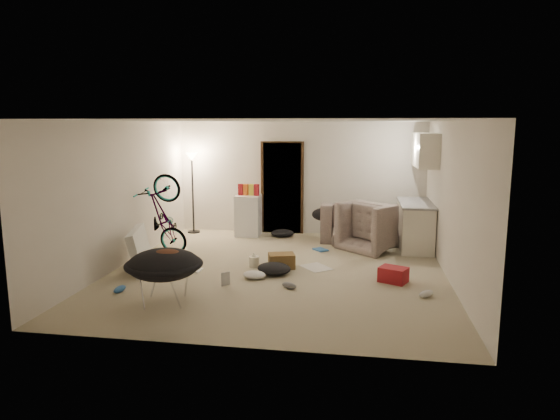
% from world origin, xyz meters
% --- Properties ---
extents(floor, '(5.50, 6.00, 0.02)m').
position_xyz_m(floor, '(0.00, 0.00, -0.01)').
color(floor, tan).
rests_on(floor, ground).
extents(ceiling, '(5.50, 6.00, 0.02)m').
position_xyz_m(ceiling, '(0.00, 0.00, 2.51)').
color(ceiling, white).
rests_on(ceiling, wall_back).
extents(wall_back, '(5.50, 0.02, 2.50)m').
position_xyz_m(wall_back, '(0.00, 3.01, 1.25)').
color(wall_back, silver).
rests_on(wall_back, floor).
extents(wall_front, '(5.50, 0.02, 2.50)m').
position_xyz_m(wall_front, '(0.00, -3.01, 1.25)').
color(wall_front, silver).
rests_on(wall_front, floor).
extents(wall_left, '(0.02, 6.00, 2.50)m').
position_xyz_m(wall_left, '(-2.76, 0.00, 1.25)').
color(wall_left, silver).
rests_on(wall_left, floor).
extents(wall_right, '(0.02, 6.00, 2.50)m').
position_xyz_m(wall_right, '(2.76, 0.00, 1.25)').
color(wall_right, silver).
rests_on(wall_right, floor).
extents(doorway, '(0.85, 0.10, 2.04)m').
position_xyz_m(doorway, '(-0.40, 2.97, 1.02)').
color(doorway, black).
rests_on(doorway, floor).
extents(door_trim, '(0.97, 0.04, 2.10)m').
position_xyz_m(door_trim, '(-0.40, 2.94, 1.02)').
color(door_trim, '#362313').
rests_on(door_trim, floor).
extents(floor_lamp, '(0.28, 0.28, 1.81)m').
position_xyz_m(floor_lamp, '(-2.40, 2.65, 1.31)').
color(floor_lamp, black).
rests_on(floor_lamp, floor).
extents(kitchen_counter, '(0.60, 1.50, 0.88)m').
position_xyz_m(kitchen_counter, '(2.43, 2.00, 0.44)').
color(kitchen_counter, '#EEE7CF').
rests_on(kitchen_counter, floor).
extents(counter_top, '(0.64, 1.54, 0.04)m').
position_xyz_m(counter_top, '(2.43, 2.00, 0.90)').
color(counter_top, gray).
rests_on(counter_top, kitchen_counter).
extents(kitchen_uppers, '(0.38, 1.40, 0.65)m').
position_xyz_m(kitchen_uppers, '(2.56, 2.00, 1.95)').
color(kitchen_uppers, '#EEE7CF').
rests_on(kitchen_uppers, wall_right).
extents(sofa, '(2.13, 0.96, 0.61)m').
position_xyz_m(sofa, '(1.55, 2.45, 0.30)').
color(sofa, '#363D36').
rests_on(sofa, floor).
extents(armchair, '(1.41, 1.40, 0.69)m').
position_xyz_m(armchair, '(1.69, 1.83, 0.35)').
color(armchair, '#363D36').
rests_on(armchair, floor).
extents(bicycle, '(1.63, 0.82, 0.91)m').
position_xyz_m(bicycle, '(-2.30, 0.67, 0.41)').
color(bicycle, black).
rests_on(bicycle, floor).
extents(book_asset, '(0.26, 0.26, 0.02)m').
position_xyz_m(book_asset, '(-0.73, -0.98, 0.01)').
color(book_asset, maroon).
rests_on(book_asset, floor).
extents(mini_fridge, '(0.54, 0.54, 0.90)m').
position_xyz_m(mini_fridge, '(-1.10, 2.55, 0.45)').
color(mini_fridge, white).
rests_on(mini_fridge, floor).
extents(snack_box_0, '(0.10, 0.07, 0.30)m').
position_xyz_m(snack_box_0, '(-1.27, 2.55, 1.00)').
color(snack_box_0, maroon).
rests_on(snack_box_0, mini_fridge).
extents(snack_box_1, '(0.11, 0.09, 0.30)m').
position_xyz_m(snack_box_1, '(-1.15, 2.55, 1.00)').
color(snack_box_1, orange).
rests_on(snack_box_1, mini_fridge).
extents(snack_box_2, '(0.11, 0.08, 0.30)m').
position_xyz_m(snack_box_2, '(-1.03, 2.55, 1.00)').
color(snack_box_2, yellow).
rests_on(snack_box_2, mini_fridge).
extents(snack_box_3, '(0.12, 0.10, 0.30)m').
position_xyz_m(snack_box_3, '(-0.91, 2.55, 1.00)').
color(snack_box_3, maroon).
rests_on(snack_box_3, mini_fridge).
extents(saucer_chair, '(1.06, 1.06, 0.76)m').
position_xyz_m(saucer_chair, '(-1.30, -1.79, 0.45)').
color(saucer_chair, silver).
rests_on(saucer_chair, floor).
extents(hoodie, '(0.59, 0.54, 0.22)m').
position_xyz_m(hoodie, '(-1.25, -1.82, 0.66)').
color(hoodie, '#4F2A1B').
rests_on(hoodie, saucer_chair).
extents(sofa_drape, '(0.62, 0.53, 0.28)m').
position_xyz_m(sofa_drape, '(0.60, 2.45, 0.54)').
color(sofa_drape, black).
rests_on(sofa_drape, sofa).
extents(tv_box, '(0.55, 1.12, 0.73)m').
position_xyz_m(tv_box, '(-2.30, -0.38, 0.36)').
color(tv_box, silver).
rests_on(tv_box, floor).
extents(drink_case_a, '(0.51, 0.42, 0.25)m').
position_xyz_m(drink_case_a, '(0.03, 0.14, 0.13)').
color(drink_case_a, brown).
rests_on(drink_case_a, floor).
extents(drink_case_b, '(0.50, 0.45, 0.24)m').
position_xyz_m(drink_case_b, '(1.88, -0.35, 0.12)').
color(drink_case_b, maroon).
rests_on(drink_case_b, floor).
extents(juicer, '(0.18, 0.18, 0.26)m').
position_xyz_m(juicer, '(-0.46, 0.15, 0.10)').
color(juicer, white).
rests_on(juicer, floor).
extents(newspaper, '(0.64, 0.66, 0.01)m').
position_xyz_m(newspaper, '(0.61, 0.26, 0.00)').
color(newspaper, beige).
rests_on(newspaper, floor).
extents(book_blue, '(0.33, 0.34, 0.03)m').
position_xyz_m(book_blue, '(0.59, 1.46, 0.01)').
color(book_blue, '#2F64AB').
rests_on(book_blue, floor).
extents(book_white, '(0.22, 0.28, 0.02)m').
position_xyz_m(book_white, '(-1.39, -0.27, 0.01)').
color(book_white, silver).
rests_on(book_white, floor).
extents(shoe_2, '(0.15, 0.27, 0.10)m').
position_xyz_m(shoe_2, '(-2.13, -1.48, 0.05)').
color(shoe_2, '#2F64AB').
rests_on(shoe_2, floor).
extents(shoe_3, '(0.28, 0.21, 0.10)m').
position_xyz_m(shoe_3, '(0.31, -0.93, 0.05)').
color(shoe_3, slate).
rests_on(shoe_3, floor).
extents(shoe_4, '(0.28, 0.26, 0.10)m').
position_xyz_m(shoe_4, '(2.30, -0.99, 0.05)').
color(shoe_4, white).
rests_on(shoe_4, floor).
extents(clothes_lump_a, '(0.71, 0.66, 0.18)m').
position_xyz_m(clothes_lump_a, '(-0.04, -0.22, 0.09)').
color(clothes_lump_a, black).
rests_on(clothes_lump_a, floor).
extents(clothes_lump_b, '(0.63, 0.59, 0.15)m').
position_xyz_m(clothes_lump_b, '(-0.33, 2.55, 0.08)').
color(clothes_lump_b, black).
rests_on(clothes_lump_b, floor).
extents(clothes_lump_c, '(0.45, 0.42, 0.12)m').
position_xyz_m(clothes_lump_c, '(-0.32, -0.51, 0.06)').
color(clothes_lump_c, silver).
rests_on(clothes_lump_c, floor).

